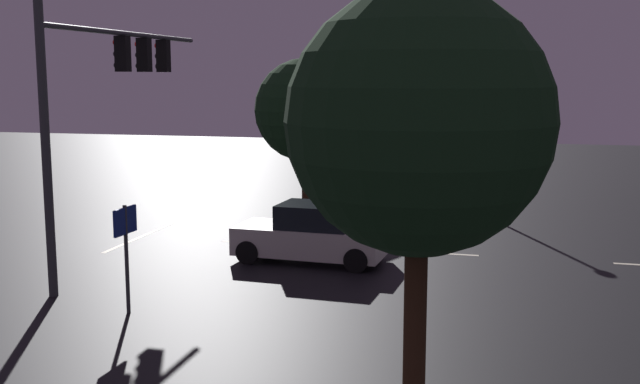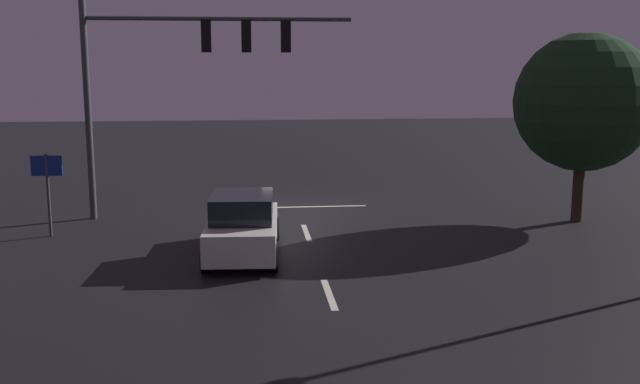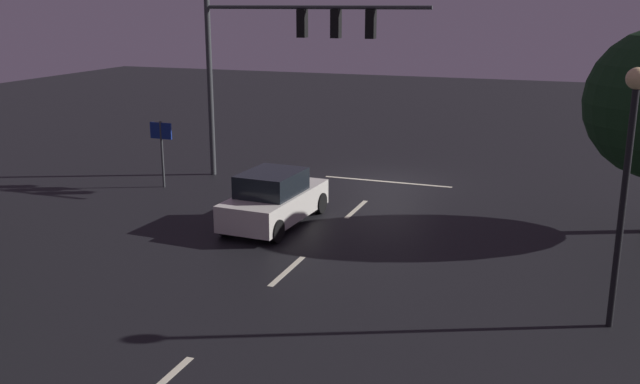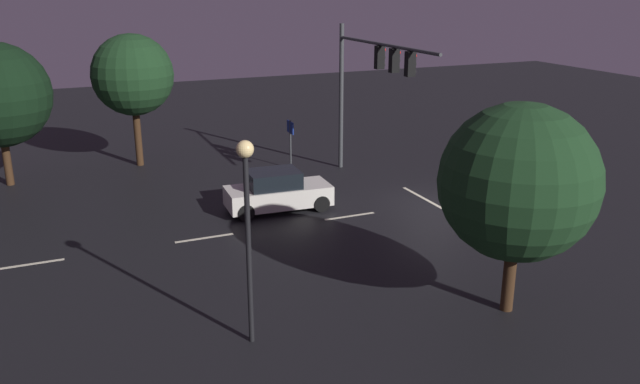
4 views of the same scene
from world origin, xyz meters
name	(u,v)px [view 1 (image 1 of 4)]	position (x,y,z in m)	size (l,w,h in m)	color
ground_plane	(141,237)	(0.00, 0.00, 0.00)	(80.00, 80.00, 0.00)	black
traffic_signal_assembly	(109,82)	(3.79, 1.19, 5.17)	(8.72, 0.47, 7.17)	#383A3D
lane_dash_far	(254,243)	(0.00, 4.00, 0.00)	(2.20, 0.16, 0.01)	beige
lane_dash_mid	(442,253)	(0.00, 10.00, 0.00)	(2.20, 0.16, 0.01)	beige
stop_bar	(142,236)	(0.00, 0.01, 0.00)	(5.00, 0.16, 0.01)	beige
car_approaching	(312,234)	(1.92, 6.43, 0.80)	(2.11, 4.45, 1.70)	silver
street_lamp_left_kerb	(478,116)	(-7.69, 10.61, 3.79)	(0.44, 0.44, 5.47)	black
route_sign	(126,236)	(7.64, 3.64, 1.79)	(0.90, 0.10, 2.48)	#383A3D
tree_left_near	(306,110)	(-8.95, 3.27, 3.87)	(4.42, 4.42, 6.09)	#382314
tree_right_near	(419,123)	(11.33, 10.61, 4.64)	(4.06, 4.06, 6.69)	#382314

